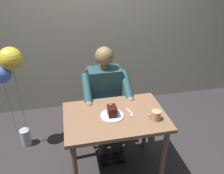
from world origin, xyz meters
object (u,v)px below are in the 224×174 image
seated_person (106,99)px  balloon_display (10,75)px  dining_table (115,124)px  coffee_cup (156,115)px  dessert_spoon (131,113)px  cake_slice (112,111)px  chair (104,101)px

seated_person → balloon_display: (1.00, -0.17, 0.33)m
dining_table → coffee_cup: (-0.35, 0.14, 0.16)m
seated_person → coffee_cup: seated_person is taller
dessert_spoon → coffee_cup: bearing=145.6°
dessert_spoon → balloon_display: (1.15, -0.64, 0.22)m
seated_person → cake_slice: bearing=86.2°
dessert_spoon → seated_person: bearing=-72.3°
dining_table → chair: bearing=-90.0°
seated_person → balloon_display: size_ratio=0.98×
chair → coffee_cup: size_ratio=7.47×
coffee_cup → chair: bearing=-66.0°
cake_slice → balloon_display: bearing=-33.5°
dessert_spoon → chair: bearing=-76.9°
balloon_display → dining_table: bearing=147.6°
chair → cake_slice: (0.03, 0.64, 0.30)m
chair → coffee_cup: 0.90m
chair → coffee_cup: chair is taller
cake_slice → coffee_cup: cake_slice is taller
cake_slice → coffee_cup: bearing=160.7°
dining_table → dessert_spoon: (-0.15, 0.01, 0.11)m
dining_table → seated_person: bearing=-90.0°
dining_table → dessert_spoon: dessert_spoon is taller
chair → coffee_cup: (-0.35, 0.78, 0.29)m
coffee_cup → balloon_display: 1.57m
chair → cake_slice: size_ratio=8.01×
chair → seated_person: seated_person is taller
dining_table → balloon_display: balloon_display is taller
dessert_spoon → balloon_display: size_ratio=0.11×
dining_table → chair: (0.00, -0.64, -0.14)m
seated_person → dessert_spoon: 0.50m
cake_slice → coffee_cup: (-0.38, 0.13, -0.01)m
seated_person → chair: bearing=-90.0°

